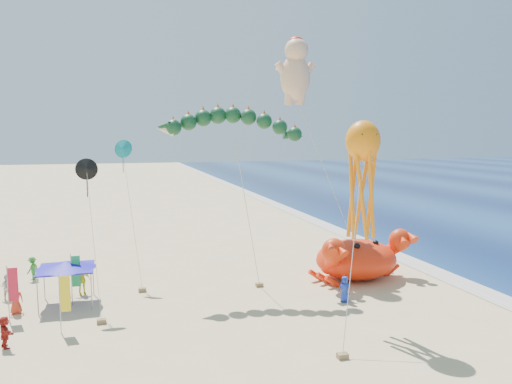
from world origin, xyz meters
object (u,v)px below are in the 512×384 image
dragon_kite (232,128)px  canopy_blue (66,265)px  crab_inflatable (357,258)px  octopus_kite (362,171)px  cherub_kite (296,69)px

dragon_kite → canopy_blue: dragon_kite is taller
crab_inflatable → octopus_kite: 11.16m
dragon_kite → canopy_blue: size_ratio=3.38×
octopus_kite → canopy_blue: (-15.58, 7.89, -5.98)m
cherub_kite → canopy_blue: (-16.85, -5.59, -12.94)m
octopus_kite → cherub_kite: bearing=84.7°
octopus_kite → canopy_blue: octopus_kite is taller
dragon_kite → octopus_kite: (4.95, -8.88, -2.35)m
crab_inflatable → dragon_kite: 12.86m
dragon_kite → crab_inflatable: bearing=-6.5°
cherub_kite → canopy_blue: 21.96m
dragon_kite → canopy_blue: (-10.63, -0.99, -8.33)m
crab_inflatable → canopy_blue: crab_inflatable is taller
dragon_kite → cherub_kite: 9.00m
crab_inflatable → octopus_kite: bearing=-116.7°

